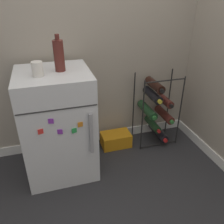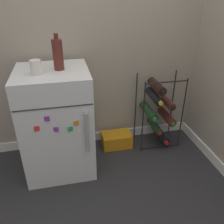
{
  "view_description": "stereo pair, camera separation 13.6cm",
  "coord_description": "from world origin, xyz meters",
  "px_view_note": "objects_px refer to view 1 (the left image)",
  "views": [
    {
      "loc": [
        -0.54,
        -1.29,
        1.42
      ],
      "look_at": [
        -0.01,
        0.47,
        0.44
      ],
      "focal_mm": 38.0,
      "sensor_mm": 36.0,
      "label": 1
    },
    {
      "loc": [
        -0.4,
        -1.32,
        1.42
      ],
      "look_at": [
        -0.01,
        0.47,
        0.44
      ],
      "focal_mm": 38.0,
      "sensor_mm": 36.0,
      "label": 2
    }
  ],
  "objects_px": {
    "mini_fridge": "(58,124)",
    "wine_rack": "(156,109)",
    "fridge_top_bottle": "(59,55)",
    "fridge_top_cup": "(37,69)",
    "soda_box": "(116,139)"
  },
  "relations": [
    {
      "from": "fridge_top_cup",
      "to": "fridge_top_bottle",
      "type": "bearing_deg",
      "value": 25.41
    },
    {
      "from": "mini_fridge",
      "to": "fridge_top_cup",
      "type": "relative_size",
      "value": 8.65
    },
    {
      "from": "mini_fridge",
      "to": "fridge_top_cup",
      "type": "distance_m",
      "value": 0.5
    },
    {
      "from": "soda_box",
      "to": "fridge_top_cup",
      "type": "height_order",
      "value": "fridge_top_cup"
    },
    {
      "from": "soda_box",
      "to": "fridge_top_cup",
      "type": "xyz_separation_m",
      "value": [
        -0.63,
        -0.24,
        0.86
      ]
    },
    {
      "from": "soda_box",
      "to": "fridge_top_cup",
      "type": "distance_m",
      "value": 1.09
    },
    {
      "from": "wine_rack",
      "to": "mini_fridge",
      "type": "bearing_deg",
      "value": -171.13
    },
    {
      "from": "mini_fridge",
      "to": "soda_box",
      "type": "relative_size",
      "value": 3.08
    },
    {
      "from": "wine_rack",
      "to": "fridge_top_bottle",
      "type": "bearing_deg",
      "value": -170.63
    },
    {
      "from": "wine_rack",
      "to": "fridge_top_bottle",
      "type": "height_order",
      "value": "fridge_top_bottle"
    },
    {
      "from": "mini_fridge",
      "to": "fridge_top_bottle",
      "type": "relative_size",
      "value": 3.41
    },
    {
      "from": "wine_rack",
      "to": "soda_box",
      "type": "xyz_separation_m",
      "value": [
        -0.4,
        0.03,
        -0.29
      ]
    },
    {
      "from": "wine_rack",
      "to": "fridge_top_cup",
      "type": "height_order",
      "value": "fridge_top_cup"
    },
    {
      "from": "mini_fridge",
      "to": "wine_rack",
      "type": "height_order",
      "value": "mini_fridge"
    },
    {
      "from": "wine_rack",
      "to": "fridge_top_cup",
      "type": "distance_m",
      "value": 1.2
    }
  ]
}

